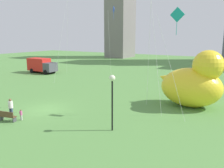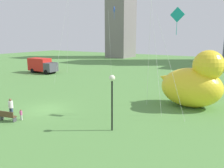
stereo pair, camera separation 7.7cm
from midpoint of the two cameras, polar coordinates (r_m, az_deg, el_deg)
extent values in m
plane|color=#558B43|center=(23.96, -16.07, -6.02)|extent=(140.00, 140.00, 0.00)
cube|color=brown|center=(21.80, -24.32, -7.23)|extent=(1.59, 0.76, 0.06)
cube|color=brown|center=(21.60, -24.73, -6.74)|extent=(1.51, 0.38, 0.45)
cube|color=#47474C|center=(22.34, -25.56, -7.51)|extent=(0.16, 0.38, 0.39)
cube|color=#47474C|center=(21.42, -22.93, -8.08)|extent=(0.16, 0.38, 0.39)
cylinder|color=#38476B|center=(22.88, -23.77, -6.34)|extent=(0.19, 0.19, 0.82)
cylinder|color=#38476B|center=(22.72, -23.46, -6.44)|extent=(0.19, 0.19, 0.82)
cylinder|color=white|center=(22.60, -23.76, -4.66)|extent=(0.41, 0.41, 0.62)
sphere|color=brown|center=(22.49, -23.85, -3.61)|extent=(0.24, 0.24, 0.24)
cylinder|color=silver|center=(21.70, -21.60, -7.63)|extent=(0.11, 0.11, 0.46)
cylinder|color=silver|center=(21.61, -21.41, -7.70)|extent=(0.11, 0.11, 0.46)
cylinder|color=#D85999|center=(21.53, -21.59, -6.65)|extent=(0.23, 0.23, 0.34)
sphere|color=brown|center=(21.46, -21.64, -6.04)|extent=(0.13, 0.13, 0.13)
ellipsoid|color=yellow|center=(24.93, 18.76, -0.78)|extent=(6.09, 4.50, 3.97)
sphere|color=yellow|center=(24.29, 22.48, 4.26)|extent=(2.96, 2.96, 2.96)
cone|color=orange|center=(24.14, 25.57, 3.60)|extent=(1.33, 1.33, 1.33)
cone|color=yellow|center=(25.49, 13.06, 1.33)|extent=(1.82, 1.59, 1.91)
cylinder|color=black|center=(17.52, -0.07, -5.41)|extent=(0.12, 0.12, 3.91)
sphere|color=#EAEACC|center=(17.01, -0.07, 1.48)|extent=(0.45, 0.45, 0.45)
cube|color=red|center=(47.86, -17.53, 4.63)|extent=(4.36, 2.37, 2.40)
cube|color=#4C4C56|center=(45.73, -14.97, 4.02)|extent=(1.72, 2.33, 1.68)
cylinder|color=black|center=(45.98, -15.09, 2.99)|extent=(0.94, 2.41, 0.90)
cylinder|color=black|center=(48.69, -18.17, 3.28)|extent=(0.94, 2.41, 0.90)
cube|color=gray|center=(79.67, 2.03, 16.26)|extent=(7.06, 8.83, 26.81)
cylinder|color=silver|center=(21.38, 9.96, 14.91)|extent=(2.62, 0.91, 16.73)
cylinder|color=silver|center=(23.13, 9.04, 9.96)|extent=(0.83, 1.59, 12.92)
cylinder|color=silver|center=(36.83, -12.32, 11.94)|extent=(1.11, 3.21, 14.84)
cylinder|color=silver|center=(44.79, -10.96, 13.62)|extent=(1.73, 0.51, 17.50)
cylinder|color=silver|center=(19.98, 14.20, 3.68)|extent=(2.80, 0.28, 8.89)
cube|color=teal|center=(21.24, 15.65, 16.10)|extent=(1.27, 0.10, 1.27)
cylinder|color=teal|center=(21.18, 15.52, 13.67)|extent=(0.04, 0.04, 1.60)
cylinder|color=silver|center=(43.99, -0.68, 10.18)|extent=(1.37, 1.06, 11.85)
cube|color=blue|center=(44.53, 0.37, 17.83)|extent=(0.93, 0.95, 1.27)
cylinder|color=blue|center=(44.44, 0.37, 16.68)|extent=(0.04, 0.04, 1.60)
camera|label=1|loc=(0.04, -90.11, -0.02)|focal=37.21mm
camera|label=2|loc=(0.04, 89.89, 0.02)|focal=37.21mm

